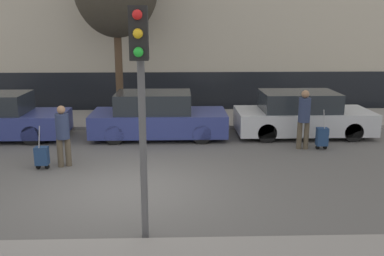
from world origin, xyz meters
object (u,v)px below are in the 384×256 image
at_px(pedestrian_left, 63,133).
at_px(traffic_light, 140,80).
at_px(parked_car_2, 302,115).
at_px(trolley_left, 42,156).
at_px(trolley_right, 322,137).
at_px(pedestrian_right, 304,116).
at_px(parked_car_1, 158,117).

bearing_deg(pedestrian_left, traffic_light, -81.98).
distance_m(parked_car_2, trolley_left, 8.15).
relative_size(parked_car_2, trolley_left, 3.89).
bearing_deg(trolley_right, pedestrian_left, -169.61).
distance_m(parked_car_2, traffic_light, 8.61).
xyz_separation_m(trolley_left, pedestrian_right, (7.10, 1.60, 0.64)).
distance_m(parked_car_1, traffic_light, 7.15).
relative_size(parked_car_2, traffic_light, 1.14).
bearing_deg(parked_car_2, pedestrian_right, -104.09).
bearing_deg(pedestrian_right, parked_car_1, -10.32).
height_order(parked_car_2, trolley_right, parked_car_2).
height_order(parked_car_1, parked_car_2, parked_car_1).
bearing_deg(parked_car_2, trolley_right, -84.92).
bearing_deg(pedestrian_right, trolley_right, 179.94).
height_order(parked_car_1, trolley_right, parked_car_1).
bearing_deg(trolley_left, trolley_right, 11.25).
height_order(trolley_left, traffic_light, traffic_light).
bearing_deg(parked_car_1, trolley_left, -132.13).
distance_m(pedestrian_right, trolley_right, 0.82).
distance_m(parked_car_2, pedestrian_left, 7.59).
distance_m(trolley_right, traffic_light, 7.51).
relative_size(parked_car_1, traffic_light, 1.12).
xyz_separation_m(pedestrian_left, traffic_light, (2.36, -3.99, 1.84)).
bearing_deg(pedestrian_left, parked_car_2, 0.44).
bearing_deg(pedestrian_right, traffic_light, 60.32).
distance_m(parked_car_1, pedestrian_right, 4.57).
xyz_separation_m(pedestrian_right, trolley_right, (0.54, -0.08, -0.61)).
relative_size(pedestrian_right, traffic_light, 0.45).
height_order(pedestrian_left, trolley_left, pedestrian_left).
xyz_separation_m(parked_car_1, trolley_right, (4.86, -1.55, -0.30)).
bearing_deg(trolley_right, parked_car_2, 95.08).
xyz_separation_m(parked_car_1, trolley_left, (-2.78, -3.07, -0.33)).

